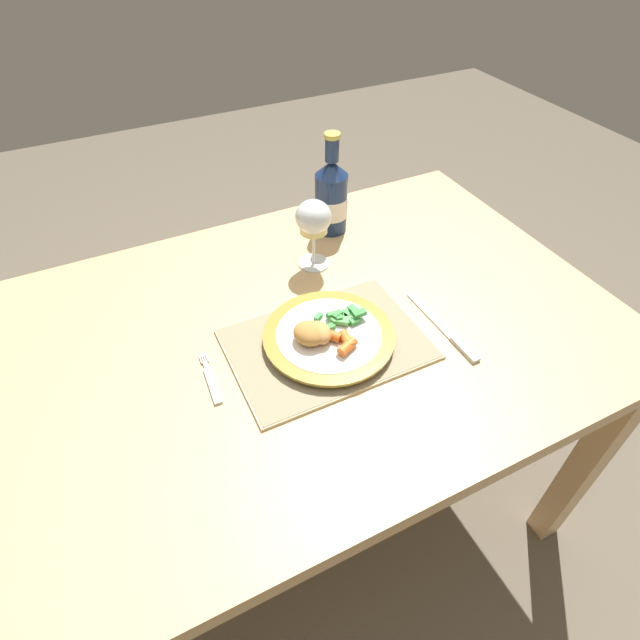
% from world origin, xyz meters
% --- Properties ---
extents(ground_plane, '(6.00, 6.00, 0.00)m').
position_xyz_m(ground_plane, '(0.00, 0.00, 0.00)').
color(ground_plane, brown).
extents(dining_table, '(1.21, 0.84, 0.74)m').
position_xyz_m(dining_table, '(0.00, 0.00, 0.64)').
color(dining_table, tan).
rests_on(dining_table, ground).
extents(placemat, '(0.37, 0.26, 0.01)m').
position_xyz_m(placemat, '(-0.01, -0.07, 0.74)').
color(placemat, '#CCB789').
rests_on(placemat, dining_table).
extents(dinner_plate, '(0.25, 0.25, 0.02)m').
position_xyz_m(dinner_plate, '(-0.00, -0.06, 0.76)').
color(dinner_plate, white).
rests_on(dinner_plate, placemat).
extents(breaded_croquettes, '(0.08, 0.08, 0.04)m').
position_xyz_m(breaded_croquettes, '(-0.03, -0.07, 0.78)').
color(breaded_croquettes, '#B77F3D').
rests_on(breaded_croquettes, dinner_plate).
extents(green_beans_pile, '(0.09, 0.06, 0.02)m').
position_xyz_m(green_beans_pile, '(0.04, -0.04, 0.77)').
color(green_beans_pile, green).
rests_on(green_beans_pile, dinner_plate).
extents(glazed_carrots, '(0.05, 0.07, 0.02)m').
position_xyz_m(glazed_carrots, '(0.01, -0.10, 0.78)').
color(glazed_carrots, orange).
rests_on(glazed_carrots, dinner_plate).
extents(fork, '(0.02, 0.13, 0.01)m').
position_xyz_m(fork, '(-0.23, -0.06, 0.74)').
color(fork, silver).
rests_on(fork, dining_table).
extents(table_knife, '(0.02, 0.22, 0.01)m').
position_xyz_m(table_knife, '(0.22, -0.14, 0.74)').
color(table_knife, silver).
rests_on(table_knife, dining_table).
extents(wine_glass, '(0.08, 0.08, 0.16)m').
position_xyz_m(wine_glass, '(0.08, 0.17, 0.85)').
color(wine_glass, silver).
rests_on(wine_glass, dining_table).
extents(bottle, '(0.08, 0.08, 0.24)m').
position_xyz_m(bottle, '(0.18, 0.28, 0.83)').
color(bottle, navy).
rests_on(bottle, dining_table).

